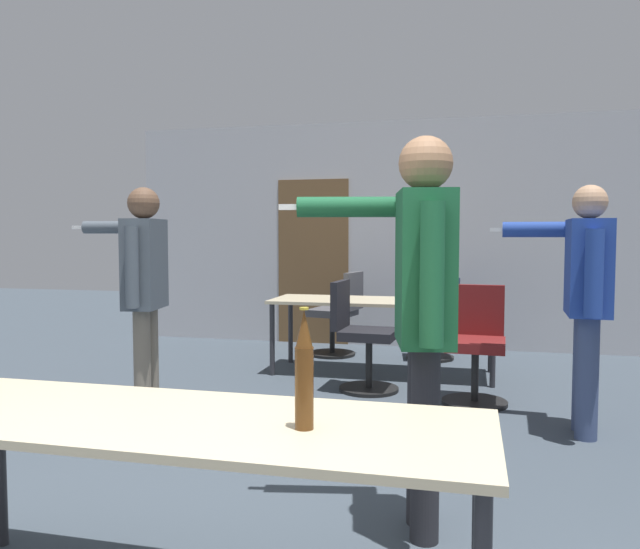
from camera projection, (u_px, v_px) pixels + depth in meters
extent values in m
cube|color=#BCBCC1|center=(402.00, 234.00, 7.58)|extent=(6.79, 0.10, 2.74)
cube|color=brown|center=(313.00, 262.00, 7.81)|extent=(0.90, 0.02, 2.05)
cube|color=#C6B793|center=(182.00, 421.00, 2.17)|extent=(2.15, 0.72, 0.03)
cylinder|color=#2D2D33|center=(0.00, 467.00, 2.72)|extent=(0.05, 0.05, 0.70)
cylinder|color=#2D2D33|center=(479.00, 516.00, 2.24)|extent=(0.05, 0.05, 0.70)
cube|color=#C6B793|center=(383.00, 301.00, 6.07)|extent=(2.18, 0.75, 0.03)
cylinder|color=#2D2D33|center=(272.00, 340.00, 6.03)|extent=(0.05, 0.05, 0.70)
cylinder|color=#2D2D33|center=(493.00, 349.00, 5.54)|extent=(0.05, 0.05, 0.70)
cylinder|color=#2D2D33|center=(291.00, 330.00, 6.64)|extent=(0.05, 0.05, 0.70)
cylinder|color=#2D2D33|center=(491.00, 337.00, 6.16)|extent=(0.05, 0.05, 0.70)
cylinder|color=#3D4C75|center=(587.00, 378.00, 4.13)|extent=(0.14, 0.14, 0.82)
cylinder|color=#3D4C75|center=(584.00, 372.00, 4.32)|extent=(0.14, 0.14, 0.82)
cube|color=#23429E|center=(588.00, 267.00, 4.18)|extent=(0.29, 0.48, 0.65)
sphere|color=tan|center=(590.00, 202.00, 4.15)|extent=(0.23, 0.23, 0.23)
cylinder|color=#23429E|center=(594.00, 273.00, 3.90)|extent=(0.11, 0.11, 0.56)
cylinder|color=#23429E|center=(543.00, 230.00, 4.52)|extent=(0.56, 0.14, 0.11)
cube|color=white|center=(498.00, 230.00, 4.61)|extent=(0.12, 0.04, 0.03)
cylinder|color=slate|center=(142.00, 367.00, 4.48)|extent=(0.12, 0.12, 0.83)
cylinder|color=slate|center=(150.00, 362.00, 4.65)|extent=(0.12, 0.12, 0.83)
cube|color=#4C5660|center=(145.00, 264.00, 4.52)|extent=(0.28, 0.43, 0.65)
sphere|color=brown|center=(144.00, 203.00, 4.49)|extent=(0.23, 0.23, 0.23)
cylinder|color=#4C5660|center=(132.00, 267.00, 4.28)|extent=(0.10, 0.10, 0.56)
cylinder|color=#4C5660|center=(120.00, 227.00, 4.77)|extent=(0.57, 0.18, 0.10)
cube|color=white|center=(80.00, 227.00, 4.79)|extent=(0.12, 0.05, 0.03)
cylinder|color=#28282D|center=(425.00, 445.00, 2.75)|extent=(0.13, 0.13, 0.87)
cylinder|color=#28282D|center=(421.00, 432.00, 2.92)|extent=(0.13, 0.13, 0.87)
cube|color=#195633|center=(425.00, 268.00, 2.78)|extent=(0.31, 0.45, 0.69)
sphere|color=#936B4C|center=(426.00, 163.00, 2.75)|extent=(0.24, 0.24, 0.24)
cylinder|color=#195633|center=(432.00, 274.00, 2.53)|extent=(0.10, 0.10, 0.59)
cylinder|color=#195633|center=(358.00, 207.00, 3.04)|extent=(0.60, 0.21, 0.10)
cube|color=white|center=(291.00, 207.00, 3.05)|extent=(0.12, 0.06, 0.03)
cylinder|color=black|center=(430.00, 357.00, 6.86)|extent=(0.52, 0.52, 0.03)
cylinder|color=black|center=(430.00, 339.00, 6.84)|extent=(0.06, 0.06, 0.38)
cube|color=navy|center=(430.00, 318.00, 6.83)|extent=(0.52, 0.52, 0.08)
cube|color=navy|center=(455.00, 296.00, 6.79)|extent=(0.12, 0.44, 0.42)
cylinder|color=black|center=(369.00, 389.00, 5.45)|extent=(0.52, 0.52, 0.03)
cylinder|color=black|center=(369.00, 363.00, 5.44)|extent=(0.06, 0.06, 0.43)
cube|color=black|center=(369.00, 334.00, 5.42)|extent=(0.49, 0.49, 0.08)
cube|color=black|center=(340.00, 305.00, 5.48)|extent=(0.09, 0.44, 0.42)
cylinder|color=black|center=(332.00, 354.00, 7.06)|extent=(0.52, 0.52, 0.03)
cylinder|color=black|center=(332.00, 334.00, 7.05)|extent=(0.06, 0.06, 0.42)
cube|color=#4C4C51|center=(332.00, 312.00, 7.03)|extent=(0.54, 0.54, 0.08)
cube|color=#4C4C51|center=(354.00, 291.00, 6.91)|extent=(0.15, 0.44, 0.42)
cylinder|color=black|center=(475.00, 402.00, 5.01)|extent=(0.52, 0.52, 0.03)
cylinder|color=black|center=(475.00, 375.00, 5.00)|extent=(0.06, 0.06, 0.41)
cube|color=maroon|center=(475.00, 344.00, 4.98)|extent=(0.48, 0.48, 0.08)
cube|color=maroon|center=(477.00, 310.00, 5.22)|extent=(0.44, 0.08, 0.42)
cylinder|color=#563314|center=(304.00, 388.00, 2.03)|extent=(0.06, 0.06, 0.27)
cone|color=#563314|center=(304.00, 328.00, 2.01)|extent=(0.06, 0.06, 0.12)
cylinder|color=gold|center=(304.00, 309.00, 2.01)|extent=(0.03, 0.03, 0.01)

